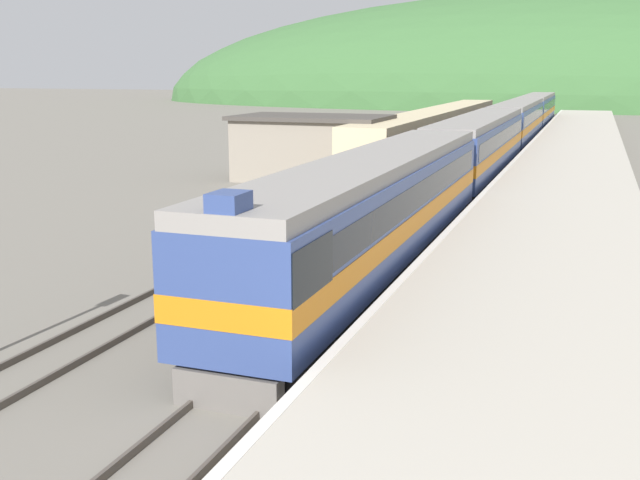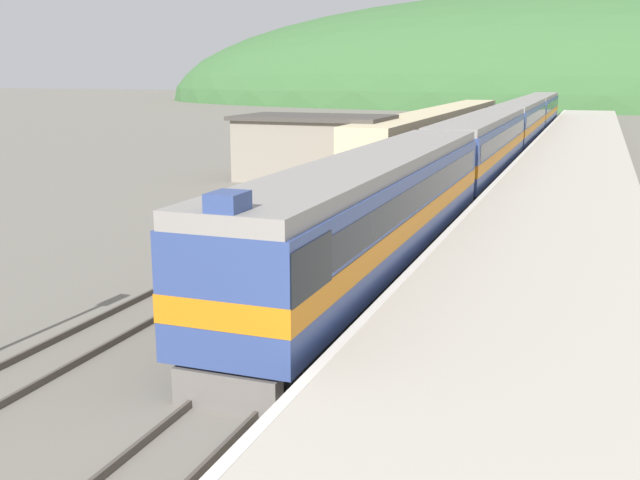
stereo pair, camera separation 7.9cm
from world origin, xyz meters
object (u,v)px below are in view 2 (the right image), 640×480
express_train_lead_car (375,212)px  carriage_third (520,123)px  carriage_fourth (540,110)px  siding_train (440,133)px  carriage_second (481,146)px

express_train_lead_car → carriage_third: size_ratio=0.98×
carriage_third → carriage_fourth: size_ratio=1.00×
carriage_fourth → carriage_third: bearing=-90.0°
siding_train → carriage_third: bearing=64.9°
express_train_lead_car → siding_train: (-4.92, 35.05, -0.24)m
carriage_third → carriage_fourth: bearing=90.0°
express_train_lead_car → carriage_fourth: bearing=90.0°
carriage_second → siding_train: bearing=111.9°
express_train_lead_car → carriage_second: size_ratio=0.98×
carriage_third → express_train_lead_car: bearing=-90.0°
carriage_third → siding_train: size_ratio=0.53×
express_train_lead_car → siding_train: bearing=98.0°
carriage_second → carriage_third: size_ratio=1.00×
express_train_lead_car → carriage_second: bearing=90.0°
carriage_fourth → siding_train: (-4.92, -33.27, -0.23)m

